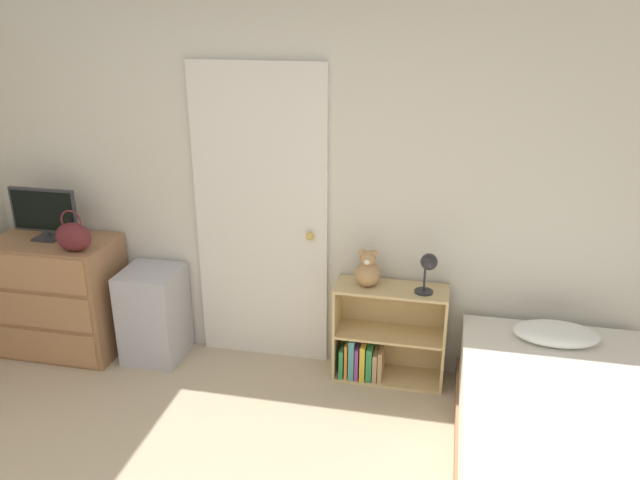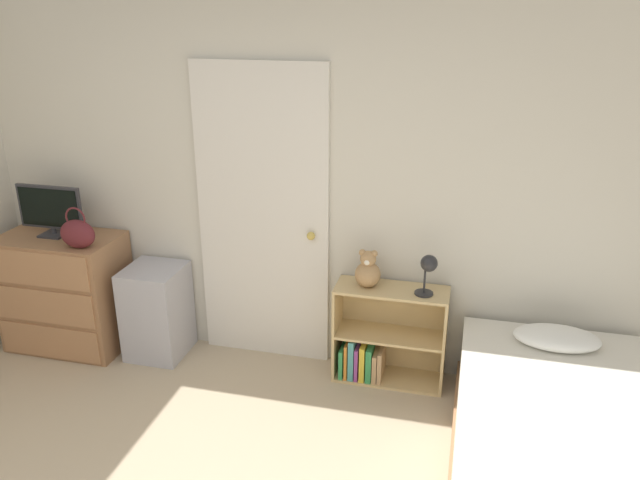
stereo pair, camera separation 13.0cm
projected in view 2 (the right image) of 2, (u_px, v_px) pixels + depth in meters
wall_back at (275, 182)px, 4.15m from camera, size 10.00×0.06×2.55m
door_closed at (263, 218)px, 4.21m from camera, size 0.91×0.09×2.06m
dresser at (66, 292)px, 4.53m from camera, size 0.84×0.50×0.85m
tv at (50, 210)px, 4.34m from camera, size 0.49×0.16×0.36m
handbag at (78, 233)px, 4.15m from camera, size 0.25×0.14×0.29m
storage_bin at (157, 311)px, 4.45m from camera, size 0.39×0.41×0.67m
bookshelf at (381, 342)px, 4.17m from camera, size 0.73×0.28×0.67m
teddy_bear at (368, 271)px, 4.00m from camera, size 0.17×0.17×0.25m
desk_lamp at (428, 267)px, 3.85m from camera, size 0.13×0.13×0.27m
bed at (563, 450)px, 3.21m from camera, size 1.12×1.89×0.58m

